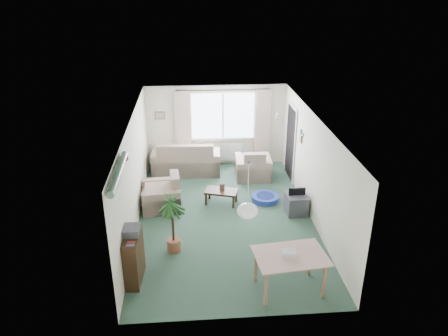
{
  "coord_description": "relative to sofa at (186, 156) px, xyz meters",
  "views": [
    {
      "loc": [
        -0.72,
        -8.82,
        5.18
      ],
      "look_at": [
        0.0,
        0.3,
        1.15
      ],
      "focal_mm": 35.0,
      "sensor_mm": 36.0,
      "label": 1
    }
  ],
  "objects": [
    {
      "name": "bauble_cluster_a",
      "position": [
        2.19,
        -1.85,
        1.74
      ],
      "size": [
        0.2,
        0.2,
        0.2
      ],
      "primitive_type": "sphere",
      "color": "silver"
    },
    {
      "name": "houseplant",
      "position": [
        -0.26,
        -3.97,
        0.21
      ],
      "size": [
        0.76,
        0.76,
        1.38
      ],
      "primitive_type": "cylinder",
      "rotation": [
        0.0,
        0.0,
        0.35
      ],
      "color": "#23531C",
      "rests_on": "ground"
    },
    {
      "name": "ground",
      "position": [
        0.89,
        -2.75,
        -0.48
      ],
      "size": [
        6.5,
        6.5,
        0.0
      ],
      "primitive_type": "plane",
      "color": "#2C4939"
    },
    {
      "name": "photo_frame",
      "position": [
        0.88,
        -1.98,
        -0.04
      ],
      "size": [
        0.12,
        0.03,
        0.16
      ],
      "primitive_type": "cube",
      "rotation": [
        0.0,
        0.0,
        0.09
      ],
      "color": "brown",
      "rests_on": "coffee_table"
    },
    {
      "name": "armchair_left",
      "position": [
        -0.61,
        -2.08,
        -0.05
      ],
      "size": [
        0.98,
        1.03,
        0.85
      ],
      "primitive_type": "cube",
      "rotation": [
        0.0,
        0.0,
        -1.49
      ],
      "color": "#BAA88C",
      "rests_on": "ground"
    },
    {
      "name": "bauble_cluster_b",
      "position": [
        2.49,
        -3.05,
        1.74
      ],
      "size": [
        0.2,
        0.2,
        0.2
      ],
      "primitive_type": "sphere",
      "color": "silver"
    },
    {
      "name": "curtain_rod",
      "position": [
        1.09,
        0.4,
        1.79
      ],
      "size": [
        2.6,
        0.03,
        0.03
      ],
      "primitive_type": "cube",
      "color": "black"
    },
    {
      "name": "dining_table",
      "position": [
        1.82,
        -5.35,
        -0.12
      ],
      "size": [
        1.22,
        0.89,
        0.72
      ],
      "primitive_type": "cube",
      "rotation": [
        0.0,
        0.0,
        0.11
      ],
      "color": "tan",
      "rests_on": "ground"
    },
    {
      "name": "sofa",
      "position": [
        0.0,
        0.0,
        0.0
      ],
      "size": [
        1.96,
        1.1,
        0.96
      ],
      "primitive_type": "cube",
      "rotation": [
        0.0,
        0.0,
        3.09
      ],
      "color": "beige",
      "rests_on": "ground"
    },
    {
      "name": "window",
      "position": [
        1.09,
        0.48,
        1.02
      ],
      "size": [
        1.8,
        0.03,
        1.3
      ],
      "primitive_type": "cube",
      "color": "white"
    },
    {
      "name": "tinsel_garland",
      "position": [
        -1.03,
        -5.05,
        1.8
      ],
      "size": [
        1.6,
        1.6,
        0.12
      ],
      "primitive_type": "cylinder",
      "color": "#196626"
    },
    {
      "name": "wall_picture_right",
      "position": [
        2.87,
        -1.55,
        1.07
      ],
      "size": [
        0.03,
        0.24,
        0.3
      ],
      "primitive_type": "cube",
      "color": "brown"
    },
    {
      "name": "pet_bed",
      "position": [
        1.97,
        -1.95,
        -0.41
      ],
      "size": [
        0.91,
        0.91,
        0.14
      ],
      "primitive_type": "cylinder",
      "rotation": [
        0.0,
        0.0,
        0.43
      ],
      "color": "#222D9F",
      "rests_on": "ground"
    },
    {
      "name": "curtain_left",
      "position": [
        -0.06,
        0.38,
        0.79
      ],
      "size": [
        0.45,
        0.08,
        2.0
      ],
      "primitive_type": "cube",
      "color": "beige"
    },
    {
      "name": "curtain_right",
      "position": [
        2.24,
        0.38,
        0.79
      ],
      "size": [
        0.45,
        0.08,
        2.0
      ],
      "primitive_type": "cube",
      "color": "beige"
    },
    {
      "name": "hifi_box",
      "position": [
        -0.96,
        -4.78,
        0.54
      ],
      "size": [
        0.29,
        0.36,
        0.14
      ],
      "primitive_type": "cube",
      "rotation": [
        0.0,
        0.0,
        -0.03
      ],
      "color": "#3E3E44",
      "rests_on": "bookshelf"
    },
    {
      "name": "wall_picture_back",
      "position": [
        -0.71,
        0.48,
        1.07
      ],
      "size": [
        0.28,
        0.03,
        0.22
      ],
      "primitive_type": "cube",
      "color": "brown"
    },
    {
      "name": "doorway",
      "position": [
        2.87,
        -0.55,
        0.52
      ],
      "size": [
        0.03,
        0.95,
        2.0
      ],
      "primitive_type": "cube",
      "color": "black"
    },
    {
      "name": "bookshelf",
      "position": [
        -0.95,
        -4.84,
        -0.01
      ],
      "size": [
        0.3,
        0.79,
        0.95
      ],
      "primitive_type": "cube",
      "rotation": [
        0.0,
        0.0,
        -0.06
      ],
      "color": "black",
      "rests_on": "ground"
    },
    {
      "name": "pendant_lamp",
      "position": [
        1.09,
        -5.05,
        1.0
      ],
      "size": [
        0.36,
        0.36,
        0.36
      ],
      "primitive_type": "sphere",
      "color": "white"
    },
    {
      "name": "gift_box",
      "position": [
        1.78,
        -5.37,
        0.3
      ],
      "size": [
        0.27,
        0.2,
        0.12
      ],
      "primitive_type": "cube",
      "rotation": [
        0.0,
        0.0,
        -0.09
      ],
      "color": "silver",
      "rests_on": "dining_table"
    },
    {
      "name": "armchair_corner",
      "position": [
        1.85,
        -0.53,
        -0.05
      ],
      "size": [
        0.99,
        0.94,
        0.85
      ],
      "primitive_type": "cube",
      "rotation": [
        0.0,
        0.0,
        3.11
      ],
      "color": "beige",
      "rests_on": "ground"
    },
    {
      "name": "tv_cube",
      "position": [
        2.59,
        -2.62,
        -0.24
      ],
      "size": [
        0.49,
        0.54,
        0.47
      ],
      "primitive_type": "cube",
      "rotation": [
        0.0,
        0.0,
        0.03
      ],
      "color": "#35353A",
      "rests_on": "ground"
    },
    {
      "name": "coffee_table",
      "position": [
        0.85,
        -2.01,
        -0.3
      ],
      "size": [
        0.88,
        0.65,
        0.35
      ],
      "primitive_type": "cube",
      "rotation": [
        0.0,
        0.0,
        -0.3
      ],
      "color": "black",
      "rests_on": "ground"
    },
    {
      "name": "radiator",
      "position": [
        1.09,
        0.44,
        -0.08
      ],
      "size": [
        1.2,
        0.1,
        0.55
      ],
      "primitive_type": "cube",
      "color": "white"
    }
  ]
}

